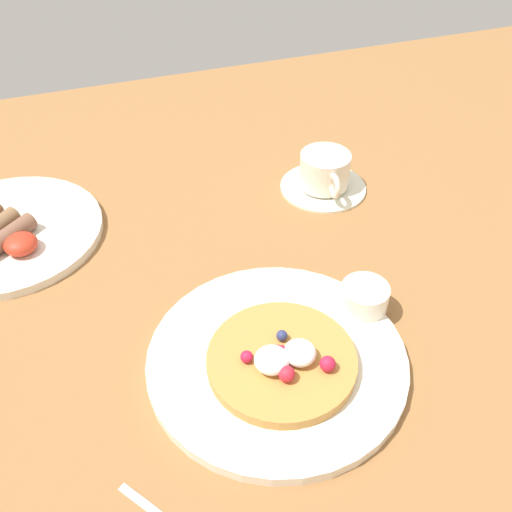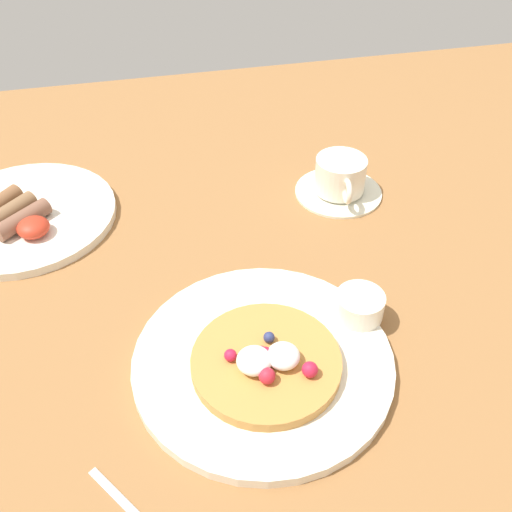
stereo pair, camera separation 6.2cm
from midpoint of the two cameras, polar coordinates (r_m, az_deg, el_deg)
The scene contains 7 objects.
ground_plane at distance 76.22cm, azimuth -6.79°, elevation -3.82°, with size 198.11×126.66×3.00cm, color olive.
pancake_plate at distance 65.80cm, azimuth -0.66°, elevation -10.23°, with size 28.96×28.96×1.37cm, color white.
pancake_with_berries at distance 63.63cm, azimuth -0.20°, elevation -10.26°, with size 16.35×16.35×3.61cm.
syrup_ramekin at distance 69.82cm, azimuth 8.10°, elevation -4.06°, with size 5.73×5.73×3.06cm.
breakfast_plate at distance 90.07cm, azimuth -25.00°, elevation 2.00°, with size 26.34×26.34×1.26cm, color white.
coffee_saucer at distance 91.49cm, azimuth 4.67°, elevation 6.77°, with size 13.30×13.30×0.82cm, color white.
coffee_cup at distance 89.63cm, azimuth 4.81°, elevation 8.35°, with size 7.66×10.51×5.21cm.
Camera 1 is at (-11.90, -52.34, 52.36)cm, focal length 40.89 mm.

